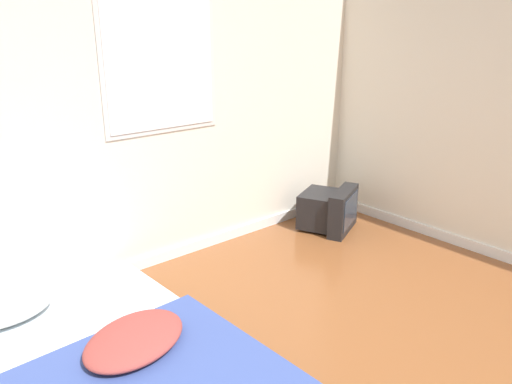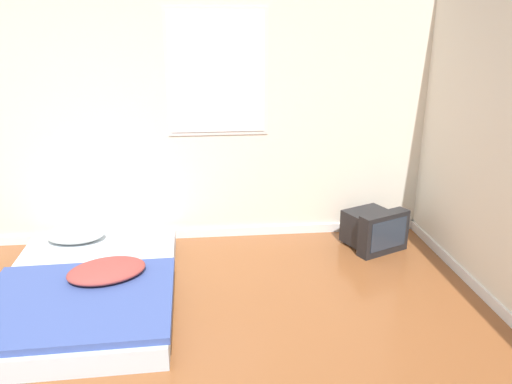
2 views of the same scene
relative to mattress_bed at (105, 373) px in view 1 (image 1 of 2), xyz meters
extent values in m
cube|color=silver|center=(0.23, 1.15, 1.19)|extent=(8.14, 0.06, 2.60)
cube|color=white|center=(0.23, 1.11, -0.07)|extent=(8.14, 0.02, 0.09)
cube|color=silver|center=(1.08, 1.12, 1.51)|extent=(0.94, 0.01, 1.15)
cube|color=white|center=(1.08, 1.11, 1.51)|extent=(0.87, 0.01, 1.08)
cube|color=silver|center=(0.00, 0.02, -0.03)|extent=(1.38, 1.99, 0.16)
ellipsoid|color=silver|center=(-0.25, 0.77, 0.12)|extent=(0.53, 0.36, 0.14)
ellipsoid|color=#993D38|center=(0.17, -0.02, 0.14)|extent=(0.70, 0.60, 0.11)
cube|color=black|center=(2.49, 0.79, 0.07)|extent=(0.51, 0.46, 0.32)
cube|color=black|center=(2.59, 0.58, 0.09)|extent=(0.52, 0.33, 0.40)
cube|color=#283342|center=(2.61, 0.52, 0.10)|extent=(0.39, 0.18, 0.28)
camera|label=1|loc=(-0.80, -2.14, 1.72)|focal=35.00mm
camera|label=2|loc=(0.97, -3.56, 1.95)|focal=35.00mm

